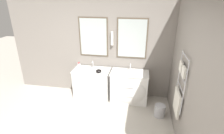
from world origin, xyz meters
name	(u,v)px	position (x,y,z in m)	size (l,w,h in m)	color
wall_back	(104,47)	(0.01, 2.10, 1.31)	(5.05, 0.15, 2.60)	gray
wall_right	(184,70)	(1.75, 0.93, 1.29)	(0.13, 4.10, 2.60)	gray
vanity_left	(92,84)	(-0.26, 1.74, 0.40)	(0.94, 0.59, 0.79)	white
vanity_right	(129,87)	(0.71, 1.74, 0.40)	(0.94, 0.59, 0.79)	white
faucet_left	(93,65)	(-0.26, 1.90, 0.88)	(0.17, 0.12, 0.18)	silver
faucet_right	(130,67)	(0.71, 1.90, 0.88)	(0.17, 0.12, 0.18)	silver
toiletry_bottle	(79,67)	(-0.55, 1.69, 0.89)	(0.07, 0.07, 0.21)	silver
amenity_bowl	(99,71)	(-0.04, 1.64, 0.83)	(0.14, 0.14, 0.08)	black
soap_dish	(122,74)	(0.55, 1.62, 0.81)	(0.09, 0.06, 0.04)	white
waste_bin	(160,110)	(1.46, 1.24, 0.15)	(0.24, 0.24, 0.28)	#B7B7BC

